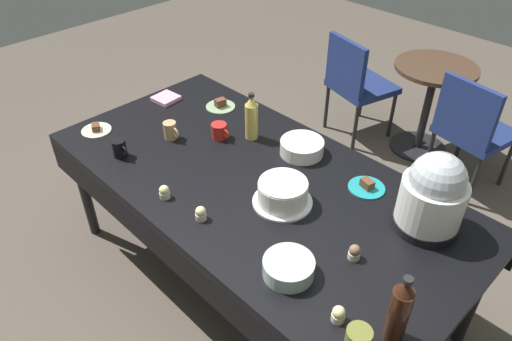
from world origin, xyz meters
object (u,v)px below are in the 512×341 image
soda_bottle_cola (399,311)px  round_cafe_table (430,93)px  dessert_plate_cream (96,129)px  coffee_mug_black (120,148)px  glass_salad_bowl (289,267)px  cupcake_vanilla (164,192)px  cupcake_rose (201,213)px  potluck_table (256,188)px  cupcake_mint (354,252)px  cupcake_lemon (338,314)px  maroon_chair_right (472,127)px  ceramic_snack_bowl (302,147)px  dessert_plate_sage (220,105)px  coffee_mug_olive (359,341)px  slow_cooker (433,195)px  maroon_chair_left (356,81)px  frosted_layer_cake (283,193)px  dessert_plate_teal (367,186)px  soda_bottle_ginger_ale (252,118)px  coffee_mug_red (219,131)px  coffee_mug_tan (171,131)px

soda_bottle_cola → round_cafe_table: size_ratio=0.42×
dessert_plate_cream → coffee_mug_black: coffee_mug_black is taller
glass_salad_bowl → cupcake_vanilla: size_ratio=3.04×
cupcake_rose → potluck_table: bearing=95.3°
potluck_table → cupcake_mint: size_ratio=32.59×
cupcake_lemon → cupcake_vanilla: 0.99m
glass_salad_bowl → maroon_chair_right: maroon_chair_right is taller
glass_salad_bowl → ceramic_snack_bowl: bearing=127.5°
coffee_mug_black → maroon_chair_right: 2.30m
ceramic_snack_bowl → soda_bottle_cola: size_ratio=0.75×
ceramic_snack_bowl → dessert_plate_sage: bearing=178.5°
cupcake_mint → coffee_mug_olive: coffee_mug_olive is taller
dessert_plate_cream → cupcake_vanilla: cupcake_vanilla is taller
glass_salad_bowl → maroon_chair_right: size_ratio=0.24×
coffee_mug_black → dessert_plate_cream: bearing=174.0°
slow_cooker → soda_bottle_cola: (0.21, -0.58, -0.03)m
cupcake_rose → round_cafe_table: (-0.09, 2.27, -0.28)m
maroon_chair_left → soda_bottle_cola: bearing=-51.9°
coffee_mug_black → round_cafe_table: bearing=75.5°
frosted_layer_cake → coffee_mug_black: 0.91m
frosted_layer_cake → dessert_plate_cream: 1.20m
cupcake_rose → cupcake_mint: (0.62, 0.29, 0.00)m
ceramic_snack_bowl → coffee_mug_black: 0.95m
cupcake_mint → round_cafe_table: size_ratio=0.09×
frosted_layer_cake → cupcake_lemon: 0.66m
dessert_plate_teal → soda_bottle_ginger_ale: soda_bottle_ginger_ale is taller
glass_salad_bowl → coffee_mug_black: (-1.16, -0.04, 0.01)m
dessert_plate_cream → coffee_mug_red: coffee_mug_red is taller
cupcake_lemon → soda_bottle_cola: size_ratio=0.22×
frosted_layer_cake → slow_cooker: 0.65m
dessert_plate_teal → coffee_mug_red: bearing=-165.9°
dessert_plate_sage → glass_salad_bowl: bearing=-29.9°
potluck_table → glass_salad_bowl: (0.52, -0.33, 0.10)m
dessert_plate_cream → cupcake_vanilla: (0.75, -0.07, 0.02)m
cupcake_vanilla → maroon_chair_right: size_ratio=0.08×
coffee_mug_olive → cupcake_vanilla: bearing=179.5°
cupcake_rose → maroon_chair_right: size_ratio=0.08×
cupcake_vanilla → coffee_mug_black: 0.44m
soda_bottle_cola → coffee_mug_olive: soda_bottle_cola is taller
potluck_table → soda_bottle_cola: size_ratio=7.19×
cupcake_mint → glass_salad_bowl: bearing=-117.5°
maroon_chair_right → coffee_mug_red: bearing=-117.1°
soda_bottle_cola → coffee_mug_black: bearing=-177.0°
ceramic_snack_bowl → dessert_plate_sage: size_ratio=1.29×
frosted_layer_cake → dessert_plate_teal: bearing=59.9°
dessert_plate_teal → coffee_mug_red: coffee_mug_red is taller
coffee_mug_olive → maroon_chair_right: (-0.52, 2.08, -0.31)m
ceramic_snack_bowl → coffee_mug_olive: coffee_mug_olive is taller
frosted_layer_cake → maroon_chair_left: bearing=114.7°
coffee_mug_tan → slow_cooker: bearing=15.4°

